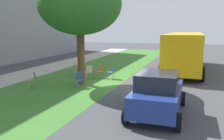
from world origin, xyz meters
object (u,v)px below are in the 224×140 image
Objects in this scene: chair_3 at (73,67)px; school_bus at (185,48)px; street_tree at (80,4)px; parked_car at (158,93)px; chair_4 at (80,78)px; chair_1 at (89,71)px; chair_5 at (99,70)px; chair_0 at (111,71)px; chair_2 at (33,78)px.

chair_3 is 8.74m from school_bus.
street_tree is 7.20m from parked_car.
street_tree is 7.22× the size of chair_4.
chair_1 and chair_5 have the same top height.
chair_4 is (-2.79, 0.90, 0.00)m from chair_0.
chair_4 is at bearing 179.87° from chair_5.
chair_0 is 0.08× the size of school_bus.
chair_3 is at bearing 33.37° from chair_4.
chair_4 is at bearing 146.35° from school_bus.
chair_1 and chair_3 have the same top height.
street_tree reaches higher than chair_1.
school_bus reaches higher than chair_3.
chair_2 and chair_3 have the same top height.
chair_3 is (0.99, 1.67, 0.00)m from chair_1.
school_bus reaches higher than chair_1.
chair_5 is (0.49, -0.52, 0.00)m from chair_1.
chair_4 is 9.48m from school_bus.
chair_2 is at bearing 146.05° from chair_5.
chair_0 is 0.24× the size of parked_car.
chair_2 is 7.46m from parked_car.
chair_0 is (2.04, -1.16, -4.07)m from street_tree.
chair_5 is at bearing -102.85° from chair_3.
chair_1 is 2.38m from chair_4.
chair_2 and chair_5 have the same top height.
chair_1 is at bearing 133.16° from chair_5.
chair_3 is at bearing -3.80° from chair_2.
parked_car reaches higher than chair_4.
chair_1 is at bearing 45.29° from parked_car.
street_tree is at bearing 19.26° from chair_4.
chair_5 is at bearing 39.73° from parked_car.
chair_4 is at bearing -160.74° from street_tree.
parked_car reaches higher than chair_2.
chair_0 is 1.49m from chair_1.
chair_2 is at bearing 148.51° from chair_1.
parked_car is (-5.18, -5.23, 0.32)m from chair_1.
chair_1 and chair_2 have the same top height.
school_bus is at bearing -46.07° from chair_5.
parked_car is (-6.17, -6.90, 0.32)m from chair_3.
school_bus is at bearing -2.63° from parked_car.
chair_5 is at bearing 88.53° from chair_0.
chair_3 is at bearing 121.41° from school_bus.
street_tree reaches higher than chair_4.
street_tree is 9.38m from school_bus.
chair_2 is 0.08× the size of school_bus.
chair_0 is at bearing 34.09° from parked_car.
street_tree is at bearing 142.28° from school_bus.
street_tree is 4.70m from chair_0.
chair_4 is at bearing 58.81° from parked_car.
chair_1 is at bearing 9.14° from street_tree.
chair_2 is 11.64m from school_bus.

